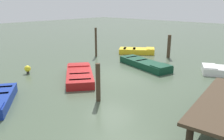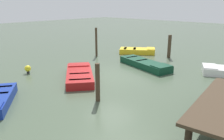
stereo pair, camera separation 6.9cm
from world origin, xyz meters
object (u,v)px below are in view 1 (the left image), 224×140
Objects in this scene: rowboat_yellow at (137,51)px; mooring_piling_mid_left at (169,46)px; rowboat_red at (80,75)px; marker_buoy at (28,69)px; mooring_piling_near_right at (98,83)px; rowboat_dark_green at (145,64)px; mooring_piling_mid_right at (96,42)px.

mooring_piling_mid_left reaches higher than rowboat_yellow.
marker_buoy is (1.42, -2.93, 0.07)m from rowboat_red.
rowboat_yellow is 6.22× the size of marker_buoy.
mooring_piling_near_right is 0.95× the size of mooring_piling_mid_left.
mooring_piling_near_right is (8.57, 4.35, 0.59)m from rowboat_yellow.
rowboat_dark_green is (-4.29, 1.25, -0.00)m from rowboat_red.
rowboat_red is at bearing -112.40° from rowboat_yellow.
marker_buoy is (0.12, -5.72, -0.52)m from mooring_piling_near_right.
mooring_piling_mid_left is 3.52× the size of marker_buoy.
mooring_piling_mid_left reaches higher than marker_buoy.
rowboat_yellow is 8.79m from marker_buoy.
marker_buoy is at bearing 63.75° from rowboat_red.
marker_buoy is at bearing -23.53° from mooring_piling_mid_left.
marker_buoy is at bearing -88.81° from mooring_piling_near_right.
rowboat_red is 7.77m from mooring_piling_mid_left.
mooring_piling_near_right reaches higher than rowboat_yellow.
mooring_piling_near_right is (5.59, 1.54, 0.59)m from rowboat_dark_green.
mooring_piling_mid_right is 5.84m from marker_buoy.
rowboat_yellow is at bearing -153.10° from mooring_piling_near_right.
rowboat_red is 3.25m from marker_buoy.
mooring_piling_mid_left is at bearing 127.59° from mooring_piling_mid_right.
rowboat_yellow is 2.70m from mooring_piling_mid_left.
mooring_piling_mid_left is at bearing -59.77° from rowboat_red.
rowboat_red is 7.49× the size of marker_buoy.
rowboat_dark_green is (2.98, 2.80, -0.00)m from rowboat_yellow.
rowboat_dark_green is at bearing -81.20° from rowboat_yellow.
mooring_piling_mid_left reaches higher than rowboat_dark_green.
mooring_piling_near_right reaches higher than rowboat_dark_green.
mooring_piling_mid_right is at bearing -132.92° from mooring_piling_near_right.
rowboat_red is 1.66× the size of mooring_piling_mid_right.
rowboat_red is 0.90× the size of rowboat_dark_green.
rowboat_yellow is 0.74× the size of rowboat_dark_green.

